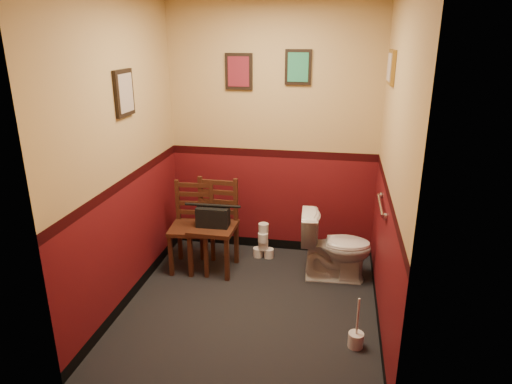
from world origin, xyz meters
TOP-DOWN VIEW (x-y plane):
  - floor at (0.00, 0.00)m, footprint 2.20×2.40m
  - wall_back at (0.00, 1.20)m, footprint 2.20×0.00m
  - wall_front at (0.00, -1.20)m, footprint 2.20×0.00m
  - wall_left at (-1.10, 0.00)m, footprint 0.00×2.40m
  - wall_right at (1.10, 0.00)m, footprint 0.00×2.40m
  - grab_bar at (1.07, 0.25)m, footprint 0.05×0.56m
  - framed_print_back_a at (-0.35, 1.18)m, footprint 0.28×0.04m
  - framed_print_back_b at (0.25, 1.18)m, footprint 0.26×0.04m
  - framed_print_left at (-1.08, 0.10)m, footprint 0.04×0.30m
  - framed_print_right at (1.08, 0.60)m, footprint 0.04×0.34m
  - toilet at (0.72, 0.65)m, footprint 0.72×0.43m
  - toilet_brush at (0.91, -0.40)m, footprint 0.12×0.12m
  - chair_left at (-0.73, 0.63)m, footprint 0.45×0.45m
  - chair_right at (-0.50, 0.64)m, footprint 0.45×0.45m
  - handbag at (-0.50, 0.59)m, footprint 0.32×0.17m
  - tp_stack at (-0.05, 0.95)m, footprint 0.23×0.14m

SIDE VIEW (x-z plane):
  - floor at x=0.00m, z-range 0.00..0.00m
  - toilet_brush at x=0.91m, z-range -0.15..0.29m
  - tp_stack at x=-0.05m, z-range -0.03..0.36m
  - toilet at x=0.72m, z-range 0.00..0.68m
  - chair_left at x=-0.73m, z-range 0.00..0.90m
  - chair_right at x=-0.50m, z-range 0.00..0.94m
  - handbag at x=-0.50m, z-range 0.48..0.71m
  - grab_bar at x=1.07m, z-range 0.92..0.98m
  - wall_back at x=0.00m, z-range 0.00..2.70m
  - wall_front at x=0.00m, z-range 0.00..2.70m
  - wall_left at x=-1.10m, z-range 0.00..2.70m
  - wall_right at x=1.10m, z-range 0.00..2.70m
  - framed_print_left at x=-1.08m, z-range 1.66..2.04m
  - framed_print_back_a at x=-0.35m, z-range 1.77..2.13m
  - framed_print_back_b at x=0.25m, z-range 1.83..2.17m
  - framed_print_right at x=1.08m, z-range 1.91..2.19m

